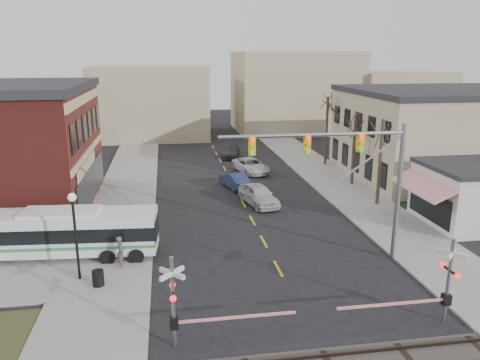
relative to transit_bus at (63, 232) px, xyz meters
The scene contains 19 objects.
ground 13.38m from the transit_bus, 24.14° to the right, with size 160.00×160.00×0.00m, color black.
sidewalk_west 14.88m from the transit_bus, 79.78° to the left, with size 5.00×60.00×0.12m, color gray.
sidewalk_east 26.12m from the transit_bus, 33.96° to the left, with size 5.00×60.00×0.12m, color gray.
tan_building 37.20m from the transit_bus, 23.12° to the left, with size 20.30×15.30×8.50m.
tree_east_a 23.63m from the transit_bus, 16.18° to the left, with size 0.28×0.28×6.75m.
tree_east_b 26.20m from the transit_bus, 28.73° to the left, with size 0.28×0.28×6.30m.
tree_east_c 31.02m from the transit_bus, 41.65° to the left, with size 0.28×0.28×7.20m.
transit_bus is the anchor object (origin of this frame).
traffic_signal_mast 17.10m from the transit_bus, 10.71° to the right, with size 10.43×0.30×8.00m.
rr_crossing_west 11.84m from the transit_bus, 55.83° to the right, with size 5.60×1.36×4.00m.
rr_crossing_east 20.35m from the transit_bus, 28.81° to the right, with size 5.60×1.36×4.00m.
street_lamp 3.91m from the transit_bus, 66.61° to the right, with size 0.44×0.44×4.75m.
trash_bin 4.88m from the transit_bus, 59.04° to the right, with size 0.60×0.60×0.82m, color black.
car_a 15.59m from the transit_bus, 31.39° to the left, with size 1.94×4.83×1.65m, color #B2B1B6.
car_b 18.02m from the transit_bus, 47.68° to the left, with size 1.47×4.21×1.39m, color #1B2544.
car_c 23.55m from the transit_bus, 51.85° to the left, with size 2.39×5.18×1.44m, color silver.
car_d 29.54m from the transit_bus, 62.69° to the left, with size 1.91×4.70×1.36m, color #393A3D.
pedestrian_near 4.01m from the transit_bus, 30.08° to the right, with size 0.66×0.43×1.80m, color #514840.
pedestrian_far 2.40m from the transit_bus, 31.69° to the left, with size 0.84×0.65×1.73m, color #384663.
Camera 1 is at (-5.90, -21.41, 11.67)m, focal length 35.00 mm.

